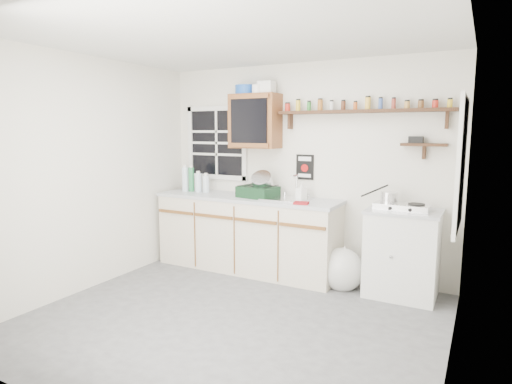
# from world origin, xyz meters

# --- Properties ---
(room) EXTENTS (3.64, 3.24, 2.54)m
(room) POSITION_xyz_m (0.00, 0.00, 1.25)
(room) COLOR #4C4C4F
(room) RESTS_ON ground
(main_cabinet) EXTENTS (2.31, 0.63, 0.92)m
(main_cabinet) POSITION_xyz_m (-0.58, 1.30, 0.46)
(main_cabinet) COLOR beige
(main_cabinet) RESTS_ON floor
(right_cabinet) EXTENTS (0.73, 0.57, 0.91)m
(right_cabinet) POSITION_xyz_m (1.25, 1.32, 0.46)
(right_cabinet) COLOR silver
(right_cabinet) RESTS_ON floor
(sink) EXTENTS (0.52, 0.44, 0.29)m
(sink) POSITION_xyz_m (-0.05, 1.30, 0.93)
(sink) COLOR silver
(sink) RESTS_ON main_cabinet
(upper_cabinet) EXTENTS (0.60, 0.32, 0.65)m
(upper_cabinet) POSITION_xyz_m (-0.55, 1.44, 1.82)
(upper_cabinet) COLOR brown
(upper_cabinet) RESTS_ON wall_back
(upper_cabinet_clutter) EXTENTS (0.50, 0.24, 0.14)m
(upper_cabinet_clutter) POSITION_xyz_m (-0.57, 1.44, 2.21)
(upper_cabinet_clutter) COLOR #194AA5
(upper_cabinet_clutter) RESTS_ON upper_cabinet
(spice_shelf) EXTENTS (1.91, 0.18, 0.35)m
(spice_shelf) POSITION_xyz_m (0.71, 1.51, 1.93)
(spice_shelf) COLOR black
(spice_shelf) RESTS_ON wall_back
(secondary_shelf) EXTENTS (0.45, 0.16, 0.24)m
(secondary_shelf) POSITION_xyz_m (1.36, 1.52, 1.58)
(secondary_shelf) COLOR black
(secondary_shelf) RESTS_ON wall_back
(warning_sign) EXTENTS (0.22, 0.02, 0.30)m
(warning_sign) POSITION_xyz_m (0.05, 1.59, 1.28)
(warning_sign) COLOR black
(warning_sign) RESTS_ON wall_back
(window_back) EXTENTS (0.93, 0.03, 0.98)m
(window_back) POSITION_xyz_m (-1.20, 1.59, 1.55)
(window_back) COLOR black
(window_back) RESTS_ON wall_back
(window_right) EXTENTS (0.03, 0.78, 1.08)m
(window_right) POSITION_xyz_m (1.79, 0.55, 1.45)
(window_right) COLOR black
(window_right) RESTS_ON wall_back
(water_bottles) EXTENTS (0.38, 0.13, 0.35)m
(water_bottles) POSITION_xyz_m (-1.39, 1.33, 1.06)
(water_bottles) COLOR silver
(water_bottles) RESTS_ON main_cabinet
(dish_rack) EXTENTS (0.49, 0.40, 0.33)m
(dish_rack) POSITION_xyz_m (-0.41, 1.30, 1.03)
(dish_rack) COLOR black
(dish_rack) RESTS_ON main_cabinet
(soap_bottle) EXTENTS (0.12, 0.13, 0.21)m
(soap_bottle) POSITION_xyz_m (0.10, 1.36, 1.03)
(soap_bottle) COLOR white
(soap_bottle) RESTS_ON main_cabinet
(rag) EXTENTS (0.18, 0.17, 0.02)m
(rag) POSITION_xyz_m (0.21, 1.10, 0.93)
(rag) COLOR maroon
(rag) RESTS_ON main_cabinet
(hotplate) EXTENTS (0.55, 0.31, 0.08)m
(hotplate) POSITION_xyz_m (1.23, 1.30, 0.95)
(hotplate) COLOR silver
(hotplate) RESTS_ON right_cabinet
(saucepan) EXTENTS (0.42, 0.26, 0.19)m
(saucepan) POSITION_xyz_m (1.09, 1.31, 1.03)
(saucepan) COLOR silver
(saucepan) RESTS_ON hotplate
(trash_bag) EXTENTS (0.44, 0.40, 0.50)m
(trash_bag) POSITION_xyz_m (0.65, 1.23, 0.21)
(trash_bag) COLOR beige
(trash_bag) RESTS_ON floor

